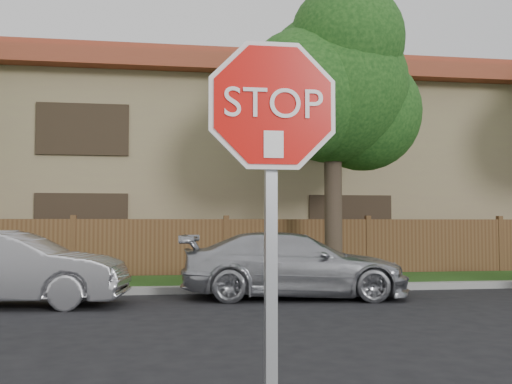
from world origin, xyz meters
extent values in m
cube|color=gray|center=(0.00, 8.15, 0.07)|extent=(70.00, 0.30, 0.15)
cube|color=#1E4714|center=(0.00, 9.80, 0.06)|extent=(70.00, 3.00, 0.12)
cube|color=brown|center=(0.00, 11.40, 0.80)|extent=(70.00, 0.12, 1.60)
cube|color=tan|center=(0.00, 17.00, 3.00)|extent=(34.00, 8.00, 6.00)
cube|color=brown|center=(0.00, 17.00, 6.25)|extent=(35.20, 9.20, 0.50)
cube|color=brown|center=(0.00, 17.00, 6.85)|extent=(33.00, 5.50, 0.70)
cylinder|color=#382B21|center=(2.50, 9.70, 1.96)|extent=(0.44, 0.44, 3.92)
sphere|color=#133911|center=(2.50, 9.70, 4.90)|extent=(3.80, 3.80, 3.80)
sphere|color=#133911|center=(3.40, 10.00, 4.34)|extent=(3.00, 3.00, 3.00)
sphere|color=#133911|center=(1.70, 9.30, 4.62)|extent=(3.20, 3.20, 3.20)
sphere|color=#133911|center=(2.70, 9.10, 5.95)|extent=(2.80, 2.80, 2.80)
cube|color=gray|center=(-1.11, -1.44, 1.25)|extent=(0.06, 0.06, 2.30)
cylinder|color=white|center=(-1.11, -1.50, 2.15)|extent=(1.01, 0.02, 1.01)
cylinder|color=red|center=(-1.11, -1.51, 2.15)|extent=(0.93, 0.02, 0.93)
cube|color=white|center=(-1.11, -1.53, 1.93)|extent=(0.11, 0.00, 0.15)
imported|color=#A8A8AC|center=(-4.42, 6.63, 0.68)|extent=(4.27, 1.90, 1.36)
imported|color=#AFB1B6|center=(0.91, 7.04, 0.65)|extent=(4.71, 2.40, 1.31)
camera|label=1|loc=(-1.71, -4.73, 1.50)|focal=42.00mm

